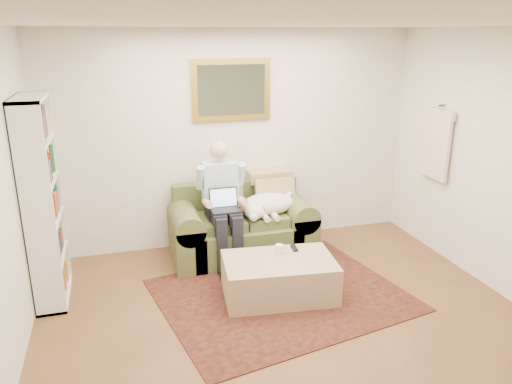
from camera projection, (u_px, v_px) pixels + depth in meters
name	position (u px, v px, depth m)	size (l,w,h in m)	color
room_shell	(297.00, 192.00, 4.06)	(4.51, 5.00, 2.61)	brown
rug	(281.00, 295.00, 5.05)	(2.35, 1.88, 0.01)	black
sofa	(242.00, 232.00, 5.91)	(1.65, 0.84, 0.99)	#525A2F
seated_man	(223.00, 205.00, 5.58)	(0.54, 0.78, 1.39)	#8CB8D8
laptop	(225.00, 204.00, 5.51)	(0.32, 0.25, 0.23)	black
sleeping_dog	(268.00, 204.00, 5.81)	(0.68, 0.43, 0.25)	white
ottoman	(279.00, 278.00, 4.99)	(1.09, 0.70, 0.40)	#9F836A
coffee_mug	(279.00, 249.00, 5.04)	(0.08, 0.08, 0.10)	white
tv_remote	(294.00, 248.00, 5.17)	(0.05, 0.15, 0.02)	black
bookshelf	(43.00, 202.00, 4.74)	(0.28, 0.80, 2.00)	white
wall_mirror	(231.00, 90.00, 5.81)	(0.94, 0.04, 0.72)	gold
hanging_shirt	(436.00, 140.00, 5.77)	(0.06, 0.52, 0.90)	#FCDBD0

